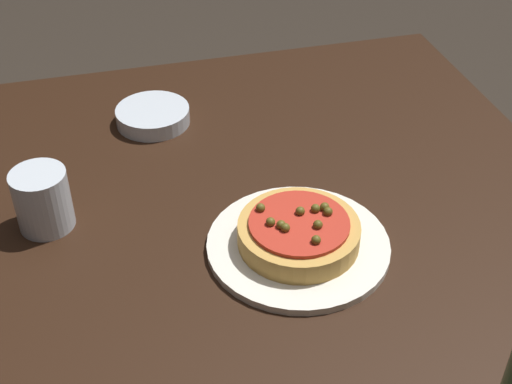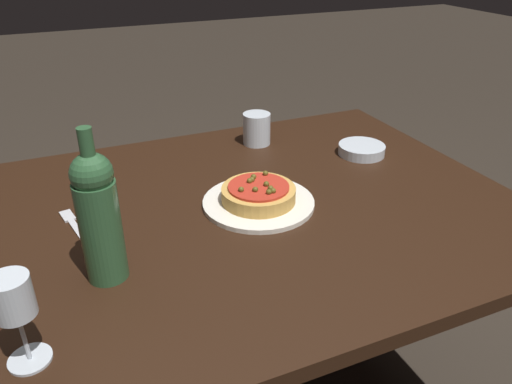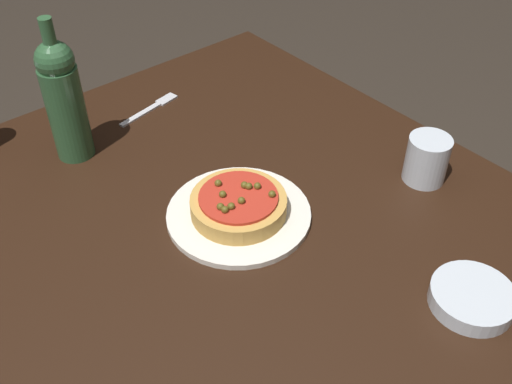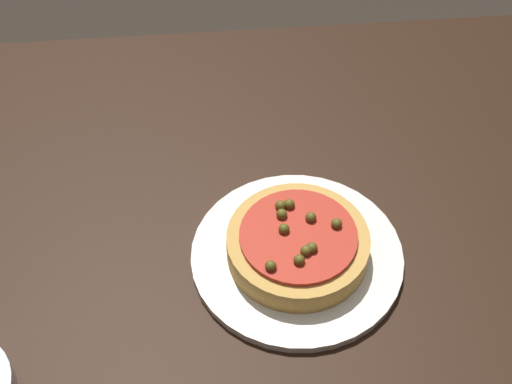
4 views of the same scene
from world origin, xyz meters
The scene contains 8 objects.
dining_table centered at (0.00, 0.00, 0.65)m, with size 1.23×1.01×0.74m.
dinner_plate centered at (0.02, 0.01, 0.75)m, with size 0.27×0.27×0.01m.
pizza centered at (0.02, 0.01, 0.77)m, with size 0.18×0.18×0.05m.
wine_glass centered at (0.55, 0.32, 0.86)m, with size 0.07×0.07×0.16m.
wine_bottle centered at (0.40, 0.15, 0.88)m, with size 0.08×0.08×0.31m.
water_cup centered at (-0.13, -0.35, 0.79)m, with size 0.09×0.09×0.10m.
side_bowl centered at (-0.39, -0.15, 0.76)m, with size 0.14×0.14×0.03m.
fork centered at (0.45, -0.07, 0.74)m, with size 0.05×0.17×0.00m.
Camera 2 is at (0.45, 0.99, 1.35)m, focal length 35.00 mm.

